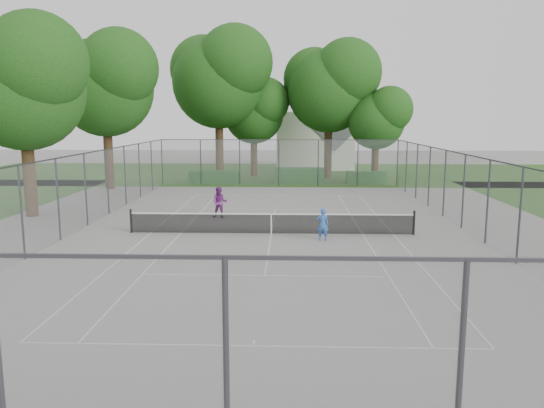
{
  "coord_description": "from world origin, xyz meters",
  "views": [
    {
      "loc": [
        0.8,
        -23.39,
        5.24
      ],
      "look_at": [
        0.0,
        1.0,
        1.2
      ],
      "focal_mm": 35.0,
      "sensor_mm": 36.0,
      "label": 1
    }
  ],
  "objects_px": {
    "house": "(315,131)",
    "woman_player": "(220,202)",
    "tennis_net": "(271,223)",
    "girl_player": "(323,224)"
  },
  "relations": [
    {
      "from": "tennis_net",
      "to": "house",
      "type": "relative_size",
      "value": 1.36
    },
    {
      "from": "tennis_net",
      "to": "house",
      "type": "height_order",
      "value": "house"
    },
    {
      "from": "woman_player",
      "to": "tennis_net",
      "type": "bearing_deg",
      "value": -50.31
    },
    {
      "from": "girl_player",
      "to": "house",
      "type": "bearing_deg",
      "value": -86.3
    },
    {
      "from": "house",
      "to": "girl_player",
      "type": "distance_m",
      "value": 32.28
    },
    {
      "from": "house",
      "to": "tennis_net",
      "type": "bearing_deg",
      "value": -96.17
    },
    {
      "from": "tennis_net",
      "to": "girl_player",
      "type": "bearing_deg",
      "value": -28.18
    },
    {
      "from": "house",
      "to": "woman_player",
      "type": "bearing_deg",
      "value": -102.78
    },
    {
      "from": "tennis_net",
      "to": "house",
      "type": "xyz_separation_m",
      "value": [
        3.34,
        30.91,
        3.29
      ]
    },
    {
      "from": "girl_player",
      "to": "woman_player",
      "type": "relative_size",
      "value": 0.85
    }
  ]
}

